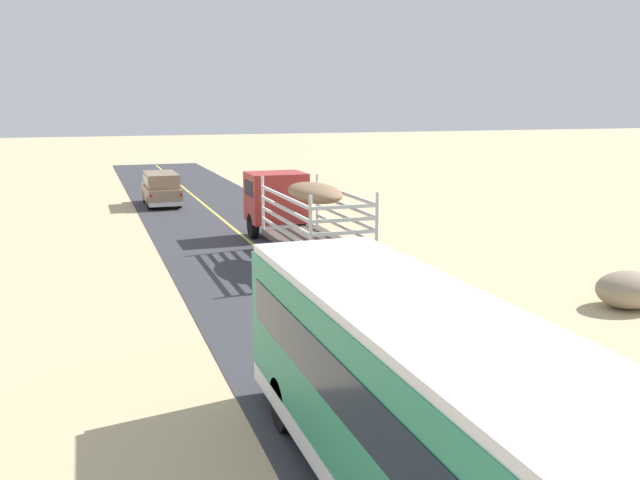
{
  "coord_description": "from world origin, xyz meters",
  "views": [
    {
      "loc": [
        -6.68,
        -9.08,
        6.02
      ],
      "look_at": [
        0.0,
        10.23,
        1.89
      ],
      "focal_mm": 38.45,
      "sensor_mm": 36.0,
      "label": 1
    }
  ],
  "objects_px": {
    "livestock_truck": "(290,204)",
    "bus": "(420,405)",
    "car_far": "(161,187)",
    "boulder_mid_field": "(629,290)"
  },
  "relations": [
    {
      "from": "car_far",
      "to": "livestock_truck",
      "type": "bearing_deg",
      "value": -74.23
    },
    {
      "from": "car_far",
      "to": "boulder_mid_field",
      "type": "height_order",
      "value": "car_far"
    },
    {
      "from": "bus",
      "to": "boulder_mid_field",
      "type": "xyz_separation_m",
      "value": [
        10.73,
        7.36,
        -1.19
      ]
    },
    {
      "from": "bus",
      "to": "boulder_mid_field",
      "type": "distance_m",
      "value": 13.07
    },
    {
      "from": "boulder_mid_field",
      "to": "car_far",
      "type": "bearing_deg",
      "value": 112.99
    },
    {
      "from": "livestock_truck",
      "to": "boulder_mid_field",
      "type": "relative_size",
      "value": 4.88
    },
    {
      "from": "bus",
      "to": "car_far",
      "type": "distance_m",
      "value": 32.82
    },
    {
      "from": "livestock_truck",
      "to": "bus",
      "type": "bearing_deg",
      "value": -101.14
    },
    {
      "from": "livestock_truck",
      "to": "car_far",
      "type": "xyz_separation_m",
      "value": [
        -3.85,
        13.61,
        -0.7
      ]
    },
    {
      "from": "livestock_truck",
      "to": "boulder_mid_field",
      "type": "bearing_deg",
      "value": -59.57
    }
  ]
}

